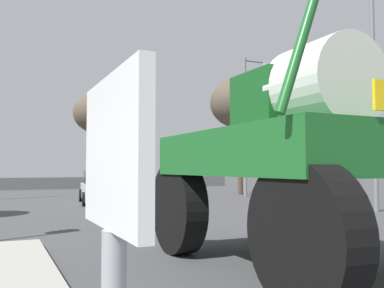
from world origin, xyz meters
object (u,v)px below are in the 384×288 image
Objects in this scene: traffic_signal_near_right at (332,142)px; lane_arrow_sign at (113,266)px; sedan_ahead at (102,188)px; streetlight_far_right at (247,119)px; streetlight_near_right at (376,80)px; bare_tree_right at (240,104)px; bare_tree_far_center at (97,113)px; oversize_sprayer at (300,156)px.

lane_arrow_sign is at bearing -135.40° from traffic_signal_near_right.
streetlight_far_right is (8.65, 1.26, 3.74)m from sedan_ahead.
lane_arrow_sign is 16.94m from streetlight_near_right.
lane_arrow_sign is 0.24× the size of bare_tree_right.
traffic_signal_near_right is 4.54m from streetlight_near_right.
traffic_signal_near_right is at bearing 44.60° from lane_arrow_sign.
bare_tree_far_center is (3.08, 15.52, 5.42)m from sedan_ahead.
streetlight_far_right is (12.85, 19.82, 3.10)m from lane_arrow_sign.
oversize_sprayer reaches higher than lane_arrow_sign.
streetlight_far_right reaches higher than traffic_signal_near_right.
oversize_sprayer is 1.61× the size of traffic_signal_near_right.
bare_tree_right is at bearing -63.55° from bare_tree_far_center.
bare_tree_right is at bearing 71.43° from traffic_signal_near_right.
streetlight_near_right is 11.17m from bare_tree_right.
traffic_signal_near_right is at bearing -47.25° from oversize_sprayer.
streetlight_near_right is (8.49, 5.99, 3.13)m from oversize_sprayer.
traffic_signal_near_right is 0.42× the size of streetlight_far_right.
oversize_sprayer is 30.03m from bare_tree_far_center.
traffic_signal_near_right reaches higher than lane_arrow_sign.
lane_arrow_sign is at bearing -140.57° from streetlight_near_right.
sedan_ahead is 0.48× the size of streetlight_near_right.
bare_tree_right is at bearing -28.31° from oversize_sprayer.
bare_tree_far_center is at bearing 77.94° from lane_arrow_sign.
streetlight_near_right is (8.59, -8.05, 4.24)m from sedan_ahead.
streetlight_near_right is 1.14× the size of bare_tree_far_center.
bare_tree_far_center is at bearing -5.90° from oversize_sprayer.
lane_arrow_sign is at bearing 136.35° from oversize_sprayer.
streetlight_near_right is (3.52, 1.37, 2.51)m from traffic_signal_near_right.
streetlight_near_right reaches higher than bare_tree_right.
streetlight_near_right reaches higher than traffic_signal_near_right.
oversize_sprayer is at bearing -144.79° from streetlight_near_right.
streetlight_near_right is 1.23× the size of bare_tree_right.
sedan_ahead is at bearing -171.70° from streetlight_far_right.
streetlight_far_right is (0.07, 9.31, -0.50)m from streetlight_near_right.
bare_tree_right is at bearing 71.20° from streetlight_far_right.
oversize_sprayer is 1.26× the size of sedan_ahead.
lane_arrow_sign is 25.85m from bare_tree_right.
oversize_sprayer is at bearing -119.21° from streetlight_far_right.
sedan_ahead is 9.51m from streetlight_far_right.
streetlight_near_right reaches higher than lane_arrow_sign.
bare_tree_right is at bearing 86.48° from streetlight_near_right.
streetlight_near_right reaches higher than sedan_ahead.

